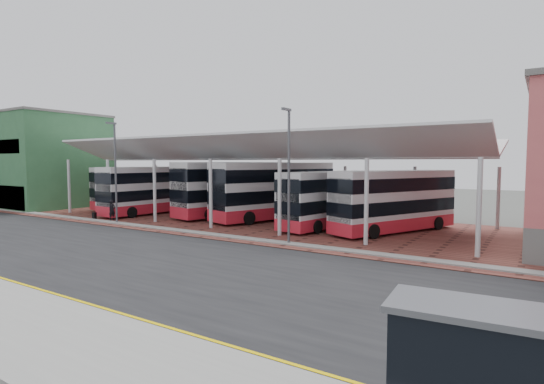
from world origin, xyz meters
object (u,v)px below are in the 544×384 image
object	(u,v)px
bus_0	(144,188)
bus_1	(154,190)
bus_2	(234,189)
pedestrian	(112,210)
bus_shelter	(503,374)
bus_3	(274,191)
bus_5	(394,201)
bus_4	(331,199)

from	to	relation	value
bus_0	bus_1	size ratio (longest dim) A/B	0.99
bus_2	pedestrian	world-z (taller)	bus_2
bus_2	bus_shelter	xyz separation A→B (m)	(23.47, -23.52, -0.81)
pedestrian	bus_shelter	xyz separation A→B (m)	(30.03, -15.32, 0.75)
bus_0	pedestrian	world-z (taller)	bus_0
bus_2	pedestrian	size ratio (longest dim) A/B	7.00
bus_3	bus_5	xyz separation A→B (m)	(10.60, -1.04, -0.28)
bus_3	bus_4	size ratio (longest dim) A/B	1.16
bus_0	bus_3	size ratio (longest dim) A/B	0.90
bus_shelter	bus_5	bearing A→B (deg)	105.66
bus_2	bus_4	bearing A→B (deg)	4.15
pedestrian	bus_shelter	size ratio (longest dim) A/B	0.55
bus_5	bus_2	bearing A→B (deg)	-160.77
bus_3	bus_1	bearing A→B (deg)	-150.46
pedestrian	bus_shelter	distance (m)	33.73
bus_1	pedestrian	size ratio (longest dim) A/B	6.29
bus_4	bus_5	world-z (taller)	bus_5
bus_0	bus_shelter	bearing A→B (deg)	-23.50
bus_1	bus_3	world-z (taller)	bus_3
bus_0	bus_4	xyz separation A→B (m)	(22.28, -1.21, -0.09)
bus_0	bus_2	size ratio (longest dim) A/B	0.89
bus_1	bus_shelter	xyz separation A→B (m)	(30.95, -20.75, -0.60)
bus_1	pedestrian	bearing A→B (deg)	-76.87
bus_1	bus_shelter	size ratio (longest dim) A/B	3.44
bus_2	bus_3	xyz separation A→B (m)	(4.54, -0.19, -0.02)
bus_0	bus_1	world-z (taller)	bus_1
bus_3	bus_4	distance (m)	6.05
bus_0	bus_4	size ratio (longest dim) A/B	1.04
bus_2	pedestrian	distance (m)	10.62
bus_0	bus_5	xyz separation A→B (m)	(27.00, -0.93, -0.03)
bus_1	bus_3	distance (m)	12.29
bus_1	bus_4	world-z (taller)	bus_1
pedestrian	bus_1	bearing A→B (deg)	6.16
bus_3	bus_5	world-z (taller)	bus_3
bus_3	pedestrian	distance (m)	13.77
bus_1	pedestrian	world-z (taller)	bus_1
bus_5	bus_1	bearing A→B (deg)	-152.24
bus_0	pedestrian	distance (m)	9.58
bus_2	bus_3	distance (m)	4.54
bus_4	bus_shelter	xyz separation A→B (m)	(13.04, -22.00, -0.46)
bus_5	pedestrian	size ratio (longest dim) A/B	6.04
bus_1	bus_5	size ratio (longest dim) A/B	1.04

